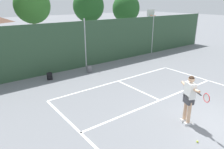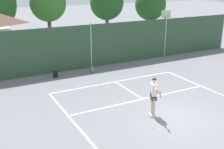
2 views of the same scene
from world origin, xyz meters
TOP-DOWN VIEW (x-y plane):
  - ground_plane at (0.00, 0.00)m, footprint 120.00×120.00m
  - court_markings at (0.00, 0.65)m, footprint 8.30×11.10m
  - chainlink_fence at (-0.00, 9.00)m, footprint 26.09×0.09m
  - basketball_hoop at (7.36, 10.17)m, footprint 0.90×0.67m
  - treeline_backdrop at (-1.22, 18.49)m, footprint 25.71×4.45m
  - tennis_player at (-0.70, 0.64)m, footprint 0.54×1.38m
  - tennis_ball at (-1.38, -0.25)m, footprint 0.07×0.07m
  - backpack_black at (-2.96, 8.06)m, footprint 0.31×0.28m
  - backpack_grey at (-0.46, 7.85)m, footprint 0.29×0.25m

SIDE VIEW (x-z plane):
  - ground_plane at x=0.00m, z-range 0.00..0.00m
  - court_markings at x=0.00m, z-range 0.00..0.01m
  - tennis_ball at x=-1.38m, z-range 0.00..0.07m
  - backpack_black at x=-2.96m, z-range -0.04..0.42m
  - backpack_grey at x=-0.46m, z-range -0.04..0.42m
  - tennis_player at x=-0.70m, z-range 0.18..2.04m
  - chainlink_fence at x=0.00m, z-range -0.07..3.12m
  - basketball_hoop at x=7.36m, z-range 0.54..4.09m
  - treeline_backdrop at x=-1.22m, z-range 0.46..6.87m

